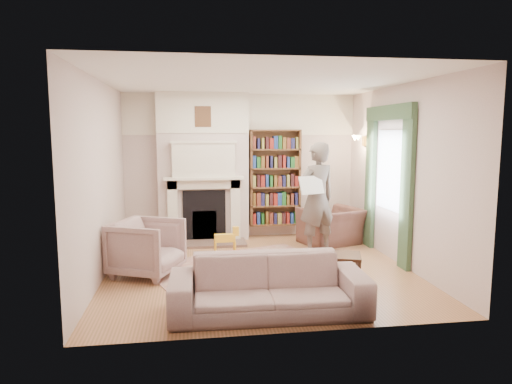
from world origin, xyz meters
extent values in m
plane|color=olive|center=(0.00, 0.00, 0.00)|extent=(4.50, 4.50, 0.00)
plane|color=white|center=(0.00, 0.00, 2.80)|extent=(4.50, 4.50, 0.00)
plane|color=beige|center=(0.00, 2.25, 1.40)|extent=(4.50, 0.00, 4.50)
plane|color=beige|center=(0.00, -2.25, 1.40)|extent=(4.50, 0.00, 4.50)
plane|color=beige|center=(-2.25, 0.00, 1.40)|extent=(0.00, 4.50, 4.50)
plane|color=beige|center=(2.25, 0.00, 1.40)|extent=(0.00, 4.50, 4.50)
cube|color=beige|center=(-0.75, 2.08, 1.40)|extent=(1.70, 0.35, 2.80)
cube|color=silver|center=(-0.75, 1.79, 1.22)|extent=(1.47, 0.24, 0.05)
cube|color=black|center=(-0.75, 1.88, 0.50)|extent=(0.80, 0.06, 0.96)
cube|color=silver|center=(-0.75, 1.81, 1.55)|extent=(1.15, 0.18, 0.62)
cube|color=brown|center=(0.65, 2.12, 1.18)|extent=(1.00, 0.24, 1.85)
cube|color=silver|center=(2.23, 0.40, 1.45)|extent=(0.02, 0.90, 1.30)
cube|color=#334E32|center=(2.20, -0.30, 1.20)|extent=(0.07, 0.32, 2.40)
cube|color=#334E32|center=(2.20, 1.10, 1.20)|extent=(0.07, 0.32, 2.40)
cube|color=#334E32|center=(2.19, 0.40, 2.38)|extent=(0.09, 1.70, 0.24)
cube|color=#B8AA8B|center=(-0.19, -0.01, 0.01)|extent=(3.29, 2.93, 0.01)
imported|color=#462E25|center=(1.57, 1.37, 0.33)|extent=(1.27, 1.19, 0.67)
imported|color=#B6A596|center=(-1.64, -0.05, 0.41)|extent=(1.17, 1.16, 0.81)
imported|color=#A7998A|center=(-0.14, -1.70, 0.33)|extent=(2.27, 0.95, 0.66)
imported|color=#5D524A|center=(1.12, 0.77, 0.95)|extent=(0.81, 0.66, 1.90)
cube|color=silver|center=(0.97, 0.57, 1.20)|extent=(0.46, 0.27, 0.30)
cylinder|color=#A8ABB0|center=(-1.41, 1.41, 0.28)|extent=(0.32, 0.32, 0.55)
cube|color=gold|center=(-0.16, 0.02, 0.03)|extent=(0.46, 0.46, 0.03)
cube|color=#A81328|center=(-0.62, -0.05, 0.04)|extent=(0.28, 0.20, 0.04)
cube|color=red|center=(0.23, -0.12, 0.02)|extent=(0.26, 0.21, 0.02)
cube|color=red|center=(0.00, -0.53, 0.02)|extent=(0.28, 0.30, 0.02)
camera|label=1|loc=(-1.01, -6.65, 2.07)|focal=32.00mm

